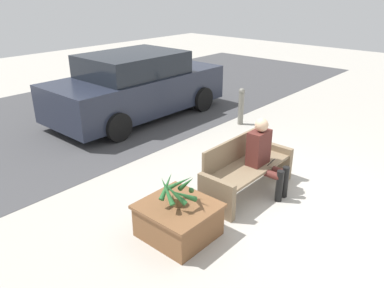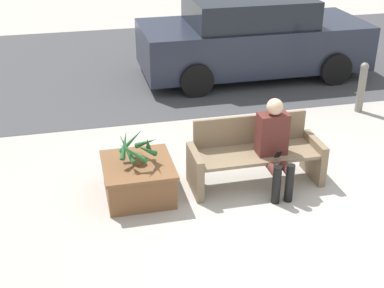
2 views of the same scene
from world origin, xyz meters
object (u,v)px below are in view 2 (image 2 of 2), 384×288
at_px(planter_box, 138,178).
at_px(parked_car, 252,37).
at_px(bench, 255,154).
at_px(person_seated, 275,143).
at_px(bollard_post, 362,86).
at_px(potted_plant, 137,148).

height_order(planter_box, parked_car, parked_car).
xyz_separation_m(bench, person_seated, (0.17, -0.20, 0.24)).
distance_m(bench, bollard_post, 3.04).
relative_size(person_seated, potted_plant, 2.27).
distance_m(parked_car, bollard_post, 2.49).
height_order(bench, planter_box, bench).
height_order(person_seated, potted_plant, person_seated).
bearing_deg(bollard_post, potted_plant, -155.76).
distance_m(person_seated, parked_car, 4.32).
relative_size(planter_box, parked_car, 0.21).
distance_m(bench, person_seated, 0.36).
bearing_deg(bollard_post, bench, -144.29).
xyz_separation_m(person_seated, potted_plant, (-1.65, 0.20, 0.02)).
height_order(bench, person_seated, person_seated).
relative_size(bench, person_seated, 1.43).
xyz_separation_m(parked_car, bollard_post, (1.16, -2.19, -0.30)).
bearing_deg(bench, parked_car, 71.73).
xyz_separation_m(bench, planter_box, (-1.48, 0.00, -0.15)).
height_order(parked_car, bollard_post, parked_car).
relative_size(potted_plant, bollard_post, 0.61).
bearing_deg(bench, potted_plant, -179.80).
relative_size(bench, parked_car, 0.39).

